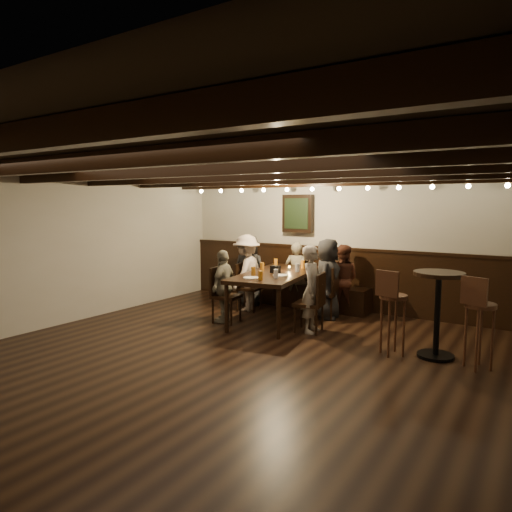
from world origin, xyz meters
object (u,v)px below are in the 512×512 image
Objects in this scene: person_bench_left at (249,270)px; person_bench_right at (342,279)px; bar_stool_right at (479,335)px; person_left_far at (224,286)px; bar_stool_left at (392,323)px; chair_right_far at (310,314)px; chair_left_far at (226,305)px; high_top_table at (438,302)px; person_right_near at (327,279)px; chair_right_near at (325,302)px; person_right_far at (312,289)px; dining_table at (276,276)px; person_bench_centre at (296,275)px; person_left_near at (247,273)px; chair_left_near at (248,296)px.

person_bench_left is 1.09× the size of person_bench_right.
person_left_far is at bearing -160.41° from bar_stool_right.
chair_right_far is at bearing 177.18° from bar_stool_left.
chair_left_far is 3.78m from bar_stool_right.
person_right_near is at bearing 151.37° from high_top_table.
bar_stool_left is at bearing -157.66° from high_top_table.
chair_right_near is 0.67× the size of person_right_far.
person_left_far is at bearing -169.69° from bar_stool_left.
person_right_near reaches higher than person_left_far.
chair_left_far is 0.76× the size of person_left_far.
person_right_far is (0.81, -0.32, -0.08)m from dining_table.
high_top_table is (3.31, 0.06, 0.12)m from person_left_far.
person_bench_centre is at bearing 90.00° from dining_table.
person_bench_centre is 0.96m from person_left_near.
bar_stool_left is at bearing 77.35° from person_left_far.
dining_table is 0.88m from person_left_near.
person_left_far is 1.09× the size of high_top_table.
person_right_near is (-0.07, -0.47, 0.06)m from person_bench_right.
person_bench_centre reaches higher than chair_left_near.
chair_left_near is at bearing 15.54° from person_bench_right.
chair_right_far is at bearing 58.51° from person_left_near.
dining_table is 2.28m from bar_stool_left.
person_right_far reaches higher than person_bench_right.
person_bench_right is 0.93× the size of person_right_far.
chair_right_near is 0.98m from person_right_far.
high_top_table is at bearing 81.37° from person_left_far.
chair_right_near is at bearing 153.04° from bar_stool_left.
bar_stool_left is (1.33, -0.40, -0.25)m from person_right_far.
chair_left_far is (0.15, -0.89, 0.01)m from chair_left_near.
person_left_near is 1.25× the size of bar_stool_left.
person_bench_left reaches higher than person_left_far.
chair_left_near is 3.11m from bar_stool_left.
high_top_table reaches higher than dining_table.
high_top_table is at bearing 141.65° from person_bench_centre.
person_bench_centre is 1.68m from person_left_far.
person_right_near is at bearing 120.96° from person_left_far.
bar_stool_left reaches higher than chair_right_near.
person_bench_centre is at bearing -170.54° from person_bench_left.
person_bench_right reaches higher than bar_stool_left.
bar_stool_left is (3.18, -1.46, -0.26)m from person_bench_left.
person_left_near is at bearing -90.00° from chair_left_near.
bar_stool_left is (2.96, -1.04, -0.28)m from person_left_near.
high_top_table is (3.68, -1.25, 0.05)m from person_bench_left.
person_right_near is 1.03× the size of person_right_far.
person_bench_left is 1.23× the size of high_top_table.
person_bench_left reaches higher than person_bench_right.
chair_right_near is 0.90m from chair_right_far.
chair_left_near is 0.95× the size of chair_left_far.
person_bench_centre reaches higher than chair_left_far.
chair_right_far reaches higher than chair_left_near.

